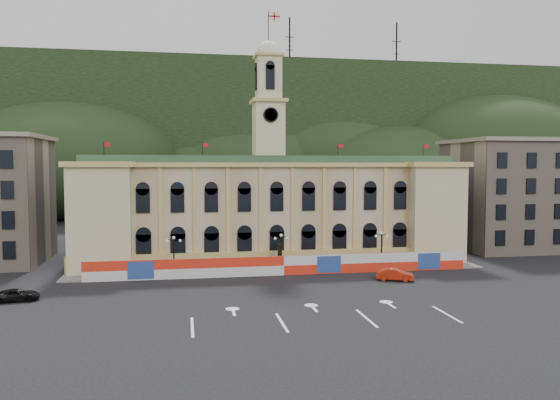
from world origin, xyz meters
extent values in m
plane|color=black|center=(0.00, 0.00, 0.00)|extent=(260.00, 260.00, 0.00)
cube|color=black|center=(0.00, 130.00, 22.00)|extent=(230.00, 70.00, 44.00)
cube|color=#595651|center=(35.00, 110.00, 30.00)|extent=(22.00, 8.00, 14.00)
cube|color=#595651|center=(-48.00, 108.00, 26.00)|extent=(16.00, 7.00, 10.00)
cylinder|color=black|center=(20.00, 115.00, 50.00)|extent=(0.50, 0.50, 20.00)
cylinder|color=black|center=(55.00, 115.00, 50.00)|extent=(0.50, 0.50, 20.00)
cube|color=#C7B38F|center=(0.00, 28.00, 7.00)|extent=(55.00, 15.00, 14.00)
cube|color=tan|center=(0.00, 20.20, 1.20)|extent=(56.00, 0.80, 2.40)
cube|color=tan|center=(0.00, 28.00, 14.30)|extent=(56.20, 16.20, 0.60)
cube|color=#2E4D35|center=(0.00, 28.00, 15.00)|extent=(53.00, 13.00, 1.20)
cube|color=beige|center=(-23.50, 27.00, 7.00)|extent=(8.00, 17.00, 14.00)
cube|color=beige|center=(23.50, 27.00, 7.00)|extent=(8.00, 17.00, 14.00)
cube|color=beige|center=(0.00, 28.00, 19.60)|extent=(4.40, 4.40, 8.00)
cube|color=tan|center=(0.00, 28.00, 23.80)|extent=(5.20, 5.20, 0.50)
cube|color=beige|center=(0.00, 28.00, 27.10)|extent=(3.60, 3.60, 6.50)
cube|color=tan|center=(0.00, 28.00, 30.50)|extent=(4.20, 4.20, 0.40)
cylinder|color=black|center=(0.00, 25.70, 21.60)|extent=(2.20, 0.20, 2.20)
ellipsoid|color=white|center=(0.00, 28.00, 31.40)|extent=(3.20, 3.20, 2.72)
cylinder|color=black|center=(0.00, 28.00, 34.60)|extent=(0.12, 0.12, 5.00)
cube|color=white|center=(0.90, 28.00, 36.40)|extent=(1.80, 0.04, 1.20)
cube|color=red|center=(0.90, 27.97, 36.40)|extent=(1.80, 0.02, 0.22)
cube|color=red|center=(0.90, 27.97, 36.40)|extent=(0.22, 0.02, 1.20)
cube|color=tan|center=(43.00, 31.00, 9.00)|extent=(20.00, 16.00, 18.00)
cube|color=gray|center=(43.00, 31.00, 18.30)|extent=(21.00, 17.00, 0.60)
cube|color=red|center=(0.00, 15.00, 1.25)|extent=(50.00, 0.25, 2.50)
cube|color=#2A428C|center=(-18.00, 14.86, 1.25)|extent=(3.20, 0.05, 2.20)
cube|color=#2A428C|center=(6.00, 14.86, 1.25)|extent=(3.20, 0.05, 2.20)
cube|color=#2A428C|center=(20.00, 14.86, 1.25)|extent=(3.20, 0.05, 2.20)
cube|color=slate|center=(0.00, 17.75, 0.08)|extent=(56.00, 5.50, 0.16)
cube|color=#595651|center=(0.00, 18.00, 0.90)|extent=(1.40, 1.40, 1.80)
cylinder|color=black|center=(0.00, 18.00, 2.60)|extent=(0.60, 0.60, 1.60)
sphere|color=black|center=(0.00, 18.00, 3.50)|extent=(0.44, 0.44, 0.44)
cylinder|color=black|center=(-14.00, 17.00, 0.15)|extent=(0.44, 0.44, 0.30)
cylinder|color=black|center=(-14.00, 17.00, 2.40)|extent=(0.18, 0.18, 4.80)
cube|color=black|center=(-14.00, 17.00, 4.70)|extent=(1.60, 0.08, 0.08)
sphere|color=silver|center=(-14.80, 17.00, 4.55)|extent=(0.36, 0.36, 0.36)
sphere|color=silver|center=(-13.20, 17.00, 4.55)|extent=(0.36, 0.36, 0.36)
sphere|color=silver|center=(-14.00, 17.00, 4.95)|extent=(0.40, 0.40, 0.40)
cylinder|color=black|center=(0.00, 17.00, 0.15)|extent=(0.44, 0.44, 0.30)
cylinder|color=black|center=(0.00, 17.00, 2.40)|extent=(0.18, 0.18, 4.80)
cube|color=black|center=(0.00, 17.00, 4.70)|extent=(1.60, 0.08, 0.08)
sphere|color=silver|center=(-0.80, 17.00, 4.55)|extent=(0.36, 0.36, 0.36)
sphere|color=silver|center=(0.80, 17.00, 4.55)|extent=(0.36, 0.36, 0.36)
sphere|color=silver|center=(0.00, 17.00, 4.95)|extent=(0.40, 0.40, 0.40)
cylinder|color=black|center=(14.00, 17.00, 0.15)|extent=(0.44, 0.44, 0.30)
cylinder|color=black|center=(14.00, 17.00, 2.40)|extent=(0.18, 0.18, 4.80)
cube|color=black|center=(14.00, 17.00, 4.70)|extent=(1.60, 0.08, 0.08)
sphere|color=silver|center=(13.20, 17.00, 4.55)|extent=(0.36, 0.36, 0.36)
sphere|color=silver|center=(14.80, 17.00, 4.55)|extent=(0.36, 0.36, 0.36)
sphere|color=silver|center=(14.00, 17.00, 4.95)|extent=(0.40, 0.40, 0.40)
imported|color=#B1210C|center=(12.94, 9.40, 0.74)|extent=(4.87, 5.65, 1.48)
imported|color=black|center=(-30.00, 6.48, 0.63)|extent=(3.47, 5.19, 1.27)
camera|label=1|loc=(-12.51, -53.70, 14.17)|focal=35.00mm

